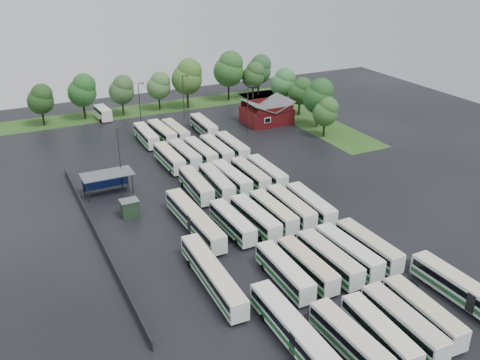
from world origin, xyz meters
name	(u,v)px	position (x,y,z in m)	size (l,w,h in m)	color
ground	(265,229)	(0.00, 0.00, 0.00)	(160.00, 160.00, 0.00)	black
brick_building	(267,115)	(24.00, 42.77, 1.87)	(10.07, 8.60, 5.39)	maroon
wash_shed	(107,176)	(-17.20, 22.02, 2.99)	(8.20, 4.20, 3.58)	#2D2D30
utility_hut	(130,208)	(-16.20, 12.60, 1.32)	(2.70, 2.20, 2.62)	#1B321C
grass_strip_north	(144,110)	(2.00, 64.80, 0.01)	(80.00, 10.00, 0.01)	#274C17
grass_strip_east	(304,117)	(34.00, 42.80, 0.01)	(10.00, 50.00, 0.01)	#274C17
west_fence	(97,235)	(-22.20, 8.00, 0.60)	(0.10, 50.00, 1.20)	#2D2D30
bus_r0c0	(350,339)	(-4.51, -25.83, 1.65)	(2.66, 10.85, 3.00)	white
bus_r0c1	(380,332)	(-1.14, -26.33, 1.63)	(2.68, 10.72, 2.96)	white
bus_r0c2	(403,322)	(2.00, -26.26, 1.71)	(2.51, 11.20, 3.11)	white
bus_r0c3	(423,312)	(5.11, -25.91, 1.66)	(2.68, 10.93, 3.02)	white
bus_r1c0	(284,271)	(-4.26, -12.64, 1.66)	(2.53, 10.89, 3.02)	white
bus_r1c1	(307,265)	(-1.04, -12.63, 1.64)	(2.39, 10.75, 2.99)	white
bus_r1c2	(329,258)	(2.18, -12.70, 1.71)	(2.67, 11.26, 3.12)	white
bus_r1c3	(348,252)	(5.25, -12.47, 1.72)	(2.86, 11.31, 3.12)	white
bus_r1c4	(368,246)	(8.55, -12.41, 1.69)	(2.68, 11.08, 3.07)	white
bus_r2c0	(232,222)	(-4.56, 1.23, 1.64)	(2.49, 10.77, 2.99)	white
bus_r2c1	(255,218)	(-1.10, 0.86, 1.71)	(2.73, 11.22, 3.10)	white
bus_r2c2	(273,212)	(2.18, 1.44, 1.65)	(2.43, 10.83, 3.01)	white
bus_r2c3	(291,207)	(5.21, 1.52, 1.72)	(2.56, 11.25, 3.12)	white
bus_r2c4	(310,204)	(8.31, 0.87, 1.71)	(2.75, 11.25, 3.11)	white
bus_r3c0	(196,185)	(-4.49, 15.05, 1.69)	(2.81, 11.15, 3.08)	white
bus_r3c1	(217,182)	(-1.00, 14.60, 1.69)	(2.87, 11.11, 3.07)	white
bus_r3c2	(231,178)	(1.88, 15.10, 1.68)	(2.68, 11.05, 3.06)	white
bus_r3c3	(250,174)	(5.36, 14.97, 1.66)	(2.33, 10.83, 3.01)	white
bus_r3c4	(267,172)	(8.33, 14.49, 1.68)	(2.42, 10.98, 3.05)	white
bus_r4c0	(169,158)	(-4.42, 28.14, 1.69)	(2.46, 11.05, 3.07)	white
bus_r4c1	(185,154)	(-1.24, 28.62, 1.67)	(2.64, 10.96, 3.03)	white
bus_r4c2	(200,152)	(1.84, 28.44, 1.67)	(2.63, 10.97, 3.04)	white
bus_r4c3	(217,149)	(5.06, 28.19, 1.70)	(2.45, 11.10, 3.08)	white
bus_r4c4	(232,146)	(8.37, 28.37, 1.70)	(2.42, 11.11, 3.09)	white
bus_r5c0	(146,135)	(-4.49, 41.86, 1.66)	(2.47, 10.86, 3.01)	white
bus_r5c1	(162,132)	(-1.05, 42.18, 1.68)	(2.86, 11.08, 3.06)	white
bus_r5c2	(176,131)	(1.82, 41.85, 1.63)	(2.54, 10.72, 2.97)	white
bus_r5c4	(204,126)	(8.38, 42.32, 1.67)	(2.68, 10.99, 3.04)	white
artic_bus_west_a	(298,335)	(-8.91, -23.05, 1.70)	(2.48, 16.52, 3.06)	white
artic_bus_west_b	(194,219)	(-9.10, 4.23, 1.72)	(2.72, 16.73, 3.09)	white
artic_bus_west_c	(212,275)	(-12.28, -9.39, 1.65)	(2.71, 16.11, 2.98)	white
artic_bus_east	(472,296)	(12.00, -26.20, 1.68)	(2.84, 16.42, 3.03)	white
minibus	(103,113)	(-8.66, 61.73, 1.57)	(2.87, 6.63, 2.83)	white
tree_north_0	(41,99)	(-21.48, 63.05, 6.10)	(5.73, 5.73, 9.49)	black
tree_north_1	(83,90)	(-12.24, 63.62, 6.86)	(6.44, 6.44, 10.67)	black
tree_north_2	(122,90)	(-3.56, 62.42, 6.23)	(5.85, 5.85, 9.69)	#342419
tree_north_3	(159,85)	(5.64, 63.06, 6.07)	(5.69, 5.69, 9.43)	black
tree_north_4	(188,76)	(12.37, 61.25, 7.90)	(7.41, 7.41, 12.28)	#301D10
tree_north_5	(229,69)	(24.44, 63.37, 8.18)	(7.68, 7.68, 12.71)	black
tree_north_6	(259,69)	(33.64, 64.33, 7.01)	(6.58, 6.58, 10.89)	black
tree_east_0	(326,112)	(30.38, 29.00, 5.48)	(5.18, 5.15, 8.53)	black
tree_east_1	(319,96)	(32.67, 35.11, 7.06)	(6.63, 6.63, 10.97)	#3A271B
tree_east_2	(301,91)	(33.93, 44.41, 5.81)	(5.45, 5.45, 9.03)	black
tree_east_3	(284,82)	(33.10, 50.91, 6.50)	(6.10, 6.10, 10.10)	black
tree_east_4	(254,75)	(30.74, 61.94, 6.21)	(5.83, 5.83, 9.66)	#312416
lamp_post_ne	(248,106)	(17.30, 38.84, 5.89)	(1.56, 0.30, 10.14)	#2D2D30
lamp_post_nw	(120,153)	(-14.39, 23.18, 6.12)	(1.62, 0.32, 10.54)	#2D2D30
lamp_post_back_w	(140,100)	(-1.68, 54.65, 5.43)	(1.44, 0.28, 9.36)	#2D2D30
lamp_post_back_e	(184,93)	(8.93, 55.18, 5.68)	(1.51, 0.29, 9.78)	#2D2D30
puddle_0	(330,325)	(-3.77, -21.48, 0.00)	(6.11, 6.11, 0.01)	black
puddle_1	(404,285)	(8.56, -19.43, 0.00)	(3.45, 3.45, 0.01)	black
puddle_2	(224,235)	(-5.91, 1.14, 0.00)	(5.16, 5.16, 0.01)	black
puddle_3	(294,233)	(3.32, -2.79, 0.00)	(4.61, 4.61, 0.01)	black
puddle_4	(406,266)	(11.64, -16.39, 0.00)	(3.26, 3.26, 0.01)	black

